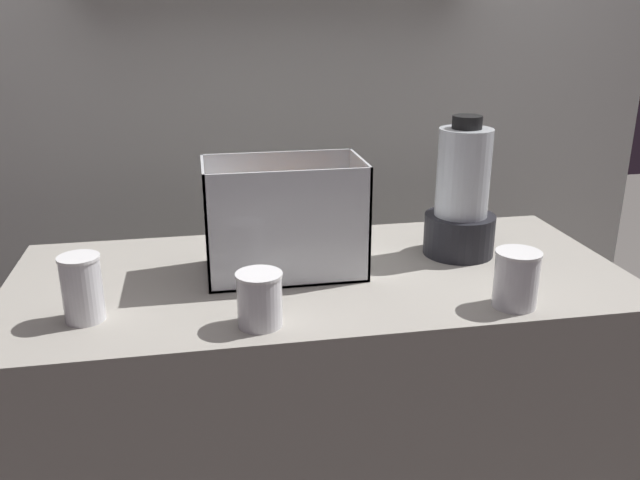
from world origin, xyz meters
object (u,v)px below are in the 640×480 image
(juice_cup_orange_far_left, at_px, (83,292))
(blender_pitcher, at_px, (461,200))
(juice_cup_pomegranate_left, at_px, (260,303))
(carrot_display_bin, at_px, (290,237))
(juice_cup_pomegranate_middle, at_px, (516,283))

(juice_cup_orange_far_left, bearing_deg, blender_pitcher, 14.08)
(juice_cup_orange_far_left, xyz_separation_m, juice_cup_pomegranate_left, (0.33, -0.09, -0.01))
(carrot_display_bin, bearing_deg, juice_cup_pomegranate_middle, -32.75)
(carrot_display_bin, height_order, blender_pitcher, blender_pitcher)
(blender_pitcher, relative_size, juice_cup_orange_far_left, 2.57)
(juice_cup_pomegranate_left, bearing_deg, blender_pitcher, 29.96)
(carrot_display_bin, bearing_deg, blender_pitcher, 5.03)
(juice_cup_pomegranate_middle, bearing_deg, juice_cup_orange_far_left, 173.63)
(carrot_display_bin, height_order, juice_cup_pomegranate_left, carrot_display_bin)
(carrot_display_bin, xyz_separation_m, juice_cup_pomegranate_left, (-0.10, -0.26, -0.04))
(juice_cup_orange_far_left, height_order, juice_cup_pomegranate_left, juice_cup_orange_far_left)
(juice_cup_orange_far_left, relative_size, juice_cup_pomegranate_middle, 1.12)
(blender_pitcher, distance_m, juice_cup_pomegranate_left, 0.61)
(juice_cup_orange_far_left, distance_m, juice_cup_pomegranate_left, 0.34)
(juice_cup_pomegranate_left, bearing_deg, carrot_display_bin, 70.04)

